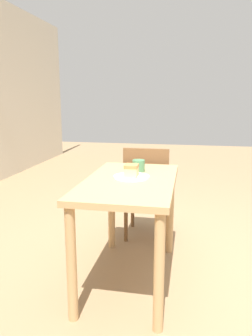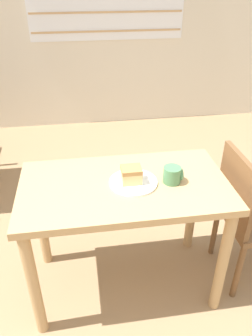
% 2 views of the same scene
% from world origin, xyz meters
% --- Properties ---
extents(ground_plane, '(14.00, 14.00, 0.00)m').
position_xyz_m(ground_plane, '(0.00, 0.00, 0.00)').
color(ground_plane, '#997A56').
extents(dining_table_near, '(1.10, 0.61, 0.76)m').
position_xyz_m(dining_table_near, '(-0.09, 0.45, 0.63)').
color(dining_table_near, tan).
rests_on(dining_table_near, ground_plane).
extents(chair_near_window, '(0.42, 0.42, 0.88)m').
position_xyz_m(chair_near_window, '(0.66, 0.42, 0.49)').
color(chair_near_window, brown).
rests_on(chair_near_window, ground_plane).
extents(plate, '(0.25, 0.25, 0.01)m').
position_xyz_m(plate, '(-0.05, 0.45, 0.76)').
color(plate, white).
rests_on(plate, dining_table_near).
extents(cake_slice, '(0.10, 0.09, 0.08)m').
position_xyz_m(cake_slice, '(-0.06, 0.45, 0.81)').
color(cake_slice, '#E0C67F').
rests_on(cake_slice, plate).
extents(coffee_mug, '(0.10, 0.09, 0.09)m').
position_xyz_m(coffee_mug, '(0.16, 0.43, 0.80)').
color(coffee_mug, '#4C8456').
rests_on(coffee_mug, dining_table_near).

